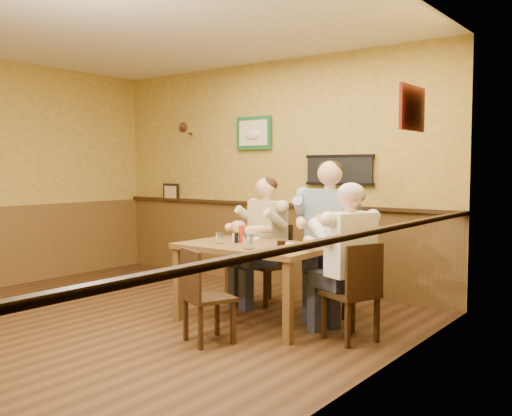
{
  "coord_description": "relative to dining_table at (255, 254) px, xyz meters",
  "views": [
    {
      "loc": [
        4.22,
        -3.38,
        1.47
      ],
      "look_at": [
        1.04,
        0.86,
        1.1
      ],
      "focal_mm": 40.0,
      "sensor_mm": 36.0,
      "label": 1
    }
  ],
  "objects": [
    {
      "name": "hot_sauce_bottle",
      "position": [
        -0.19,
        0.03,
        0.19
      ],
      "size": [
        0.05,
        0.05,
        0.19
      ],
      "primitive_type": "cylinder",
      "rotation": [
        0.0,
        0.0,
        -0.22
      ],
      "color": "red",
      "rests_on": "dining_table"
    },
    {
      "name": "chair_back_right",
      "position": [
        0.41,
        0.71,
        -0.17
      ],
      "size": [
        0.57,
        0.57,
        0.97
      ],
      "primitive_type": null,
      "rotation": [
        0.0,
        0.0,
        0.33
      ],
      "color": "#332110",
      "rests_on": "ground"
    },
    {
      "name": "diner_white_elder",
      "position": [
        1.0,
        0.02,
        -0.05
      ],
      "size": [
        0.73,
        0.73,
        1.21
      ],
      "primitive_type": null,
      "rotation": [
        0.0,
        0.0,
        -1.96
      ],
      "color": "white",
      "rests_on": "ground"
    },
    {
      "name": "plate_far_left",
      "position": [
        -0.29,
        0.24,
        0.1
      ],
      "size": [
        0.36,
        0.36,
        0.02
      ],
      "primitive_type": "cylinder",
      "rotation": [
        0.0,
        0.0,
        -0.44
      ],
      "color": "white",
      "rests_on": "dining_table"
    },
    {
      "name": "pepper_shaker",
      "position": [
        -0.2,
        -0.03,
        0.14
      ],
      "size": [
        0.05,
        0.05,
        0.1
      ],
      "primitive_type": "cylinder",
      "rotation": [
        0.0,
        0.0,
        -0.19
      ],
      "color": "black",
      "rests_on": "dining_table"
    },
    {
      "name": "cola_tumbler",
      "position": [
        0.48,
        -0.26,
        0.14
      ],
      "size": [
        0.09,
        0.09,
        0.1
      ],
      "primitive_type": "cylinder",
      "rotation": [
        0.0,
        0.0,
        0.29
      ],
      "color": "black",
      "rests_on": "dining_table"
    },
    {
      "name": "water_glass_mid",
      "position": [
        0.15,
        -0.29,
        0.16
      ],
      "size": [
        0.11,
        0.11,
        0.13
      ],
      "primitive_type": "cylinder",
      "rotation": [
        0.0,
        0.0,
        0.34
      ],
      "color": "white",
      "rests_on": "dining_table"
    },
    {
      "name": "room",
      "position": [
        -0.85,
        -0.74,
        1.03
      ],
      "size": [
        5.02,
        5.03,
        2.81
      ],
      "color": "#321E0F",
      "rests_on": "ground"
    },
    {
      "name": "plate_far_right",
      "position": [
        0.31,
        0.12,
        0.1
      ],
      "size": [
        0.28,
        0.28,
        0.02
      ],
      "primitive_type": "cylinder",
      "rotation": [
        0.0,
        0.0,
        -0.25
      ],
      "color": "white",
      "rests_on": "dining_table"
    },
    {
      "name": "dining_table",
      "position": [
        0.0,
        0.0,
        0.0
      ],
      "size": [
        1.4,
        0.9,
        0.75
      ],
      "color": "brown",
      "rests_on": "ground"
    },
    {
      "name": "chair_right_end",
      "position": [
        1.0,
        0.02,
        -0.23
      ],
      "size": [
        0.51,
        0.51,
        0.85
      ],
      "primitive_type": null,
      "rotation": [
        0.0,
        0.0,
        -1.96
      ],
      "color": "#332110",
      "rests_on": "ground"
    },
    {
      "name": "chair_near_side",
      "position": [
        0.08,
        -0.74,
        -0.26
      ],
      "size": [
        0.48,
        0.48,
        0.8
      ],
      "primitive_type": null,
      "rotation": [
        0.0,
        0.0,
        2.75
      ],
      "color": "#332110",
      "rests_on": "ground"
    },
    {
      "name": "salt_shaker",
      "position": [
        -0.26,
        0.0,
        0.14
      ],
      "size": [
        0.04,
        0.04,
        0.09
      ],
      "primitive_type": "cylinder",
      "rotation": [
        0.0,
        0.0,
        0.31
      ],
      "color": "silver",
      "rests_on": "dining_table"
    },
    {
      "name": "diner_blue_polo",
      "position": [
        0.41,
        0.71,
        0.04
      ],
      "size": [
        0.82,
        0.82,
        1.39
      ],
      "primitive_type": null,
      "rotation": [
        0.0,
        0.0,
        0.33
      ],
      "color": "#7894B5",
      "rests_on": "ground"
    },
    {
      "name": "water_glass_left",
      "position": [
        -0.29,
        -0.17,
        0.15
      ],
      "size": [
        0.08,
        0.08,
        0.11
      ],
      "primitive_type": "cylinder",
      "rotation": [
        0.0,
        0.0,
        0.1
      ],
      "color": "white",
      "rests_on": "dining_table"
    },
    {
      "name": "diner_tan_shirt",
      "position": [
        -0.36,
        0.7,
        -0.04
      ],
      "size": [
        0.69,
        0.69,
        1.23
      ],
      "primitive_type": null,
      "rotation": [
        0.0,
        0.0,
        -0.25
      ],
      "color": "beige",
      "rests_on": "ground"
    },
    {
      "name": "chair_back_left",
      "position": [
        -0.36,
        0.7,
        -0.23
      ],
      "size": [
        0.48,
        0.48,
        0.86
      ],
      "primitive_type": null,
      "rotation": [
        0.0,
        0.0,
        -0.25
      ],
      "color": "#332110",
      "rests_on": "ground"
    }
  ]
}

